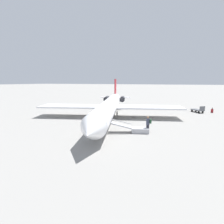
{
  "coord_description": "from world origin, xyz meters",
  "views": [
    {
      "loc": [
        23.06,
        10.26,
        5.38
      ],
      "look_at": [
        3.06,
        1.75,
        1.56
      ],
      "focal_mm": 28.0,
      "sensor_mm": 36.0,
      "label": 1
    }
  ],
  "objects_px": {
    "boarding_stairs": "(136,129)",
    "luggage_cart": "(198,110)",
    "airplane_main": "(110,106)",
    "passenger": "(148,123)",
    "suitcase": "(212,111)"
  },
  "relations": [
    {
      "from": "boarding_stairs",
      "to": "airplane_main",
      "type": "bearing_deg",
      "value": -64.67
    },
    {
      "from": "suitcase",
      "to": "passenger",
      "type": "bearing_deg",
      "value": -25.76
    },
    {
      "from": "luggage_cart",
      "to": "suitcase",
      "type": "relative_size",
      "value": 2.71
    },
    {
      "from": "airplane_main",
      "to": "passenger",
      "type": "height_order",
      "value": "airplane_main"
    },
    {
      "from": "passenger",
      "to": "boarding_stairs",
      "type": "bearing_deg",
      "value": 6.57
    },
    {
      "from": "boarding_stairs",
      "to": "luggage_cart",
      "type": "xyz_separation_m",
      "value": [
        -16.1,
        6.73,
        0.1
      ]
    },
    {
      "from": "airplane_main",
      "to": "luggage_cart",
      "type": "height_order",
      "value": "airplane_main"
    },
    {
      "from": "airplane_main",
      "to": "luggage_cart",
      "type": "xyz_separation_m",
      "value": [
        -9.84,
        12.58,
        -1.3
      ]
    },
    {
      "from": "airplane_main",
      "to": "passenger",
      "type": "distance_m",
      "value": 9.08
    },
    {
      "from": "luggage_cart",
      "to": "passenger",
      "type": "bearing_deg",
      "value": -60.68
    },
    {
      "from": "luggage_cart",
      "to": "airplane_main",
      "type": "bearing_deg",
      "value": -92.91
    },
    {
      "from": "boarding_stairs",
      "to": "luggage_cart",
      "type": "height_order",
      "value": "boarding_stairs"
    },
    {
      "from": "airplane_main",
      "to": "suitcase",
      "type": "relative_size",
      "value": 31.47
    },
    {
      "from": "boarding_stairs",
      "to": "suitcase",
      "type": "height_order",
      "value": "boarding_stairs"
    },
    {
      "from": "boarding_stairs",
      "to": "luggage_cart",
      "type": "bearing_deg",
      "value": -130.41
    }
  ]
}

